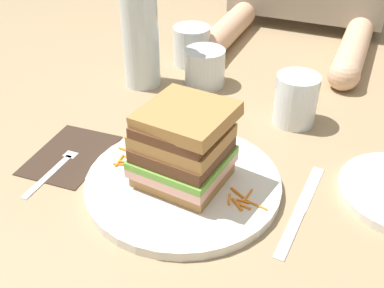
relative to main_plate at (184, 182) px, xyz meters
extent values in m
plane|color=#9E8460|center=(-0.01, 0.00, -0.01)|extent=(3.00, 3.00, 0.00)
cylinder|color=white|center=(0.00, 0.00, 0.00)|extent=(0.28, 0.28, 0.01)
cube|color=#A87A42|center=(0.00, 0.00, 0.02)|extent=(0.12, 0.11, 0.02)
cube|color=#E0A393|center=(0.00, 0.00, 0.03)|extent=(0.13, 0.13, 0.01)
cube|color=#6BA83D|center=(0.00, 0.00, 0.05)|extent=(0.13, 0.13, 0.01)
cube|color=#56331E|center=(0.00, 0.00, 0.06)|extent=(0.12, 0.12, 0.02)
cube|color=#A87A42|center=(0.00, 0.00, 0.08)|extent=(0.12, 0.11, 0.02)
cube|color=#56331E|center=(0.00, 0.00, 0.10)|extent=(0.12, 0.11, 0.01)
cube|color=#A87A42|center=(0.01, 0.00, 0.11)|extent=(0.13, 0.12, 0.03)
cylinder|color=orange|center=(-0.11, 0.03, 0.01)|extent=(0.03, 0.01, 0.00)
cylinder|color=orange|center=(-0.08, 0.01, 0.01)|extent=(0.03, 0.02, 0.00)
cylinder|color=orange|center=(-0.10, 0.00, 0.01)|extent=(0.02, 0.01, 0.00)
cylinder|color=orange|center=(-0.10, 0.00, 0.01)|extent=(0.01, 0.03, 0.00)
cylinder|color=orange|center=(-0.10, 0.01, 0.01)|extent=(0.02, 0.01, 0.00)
cylinder|color=orange|center=(-0.09, -0.01, 0.01)|extent=(0.03, 0.01, 0.00)
cylinder|color=orange|center=(-0.10, 0.03, 0.01)|extent=(0.02, 0.01, 0.00)
cylinder|color=orange|center=(0.09, -0.02, 0.01)|extent=(0.02, 0.00, 0.00)
cylinder|color=orange|center=(0.08, 0.00, 0.01)|extent=(0.02, 0.02, 0.00)
cylinder|color=orange|center=(0.11, -0.01, 0.01)|extent=(0.03, 0.01, 0.00)
cylinder|color=orange|center=(0.08, -0.02, 0.01)|extent=(0.01, 0.02, 0.00)
cylinder|color=orange|center=(0.10, 0.00, 0.01)|extent=(0.01, 0.03, 0.00)
cylinder|color=orange|center=(0.10, -0.02, 0.01)|extent=(0.02, 0.01, 0.00)
cylinder|color=orange|center=(0.09, -0.02, 0.01)|extent=(0.02, 0.02, 0.00)
cube|color=#38281E|center=(-0.20, -0.01, -0.01)|extent=(0.12, 0.15, 0.00)
cube|color=silver|center=(-0.19, -0.06, 0.00)|extent=(0.01, 0.11, 0.00)
cube|color=silver|center=(-0.20, 0.00, 0.00)|extent=(0.02, 0.02, 0.00)
cylinder|color=silver|center=(-0.19, 0.03, 0.00)|extent=(0.00, 0.04, 0.00)
cylinder|color=silver|center=(-0.19, 0.03, 0.00)|extent=(0.00, 0.04, 0.00)
cylinder|color=silver|center=(-0.20, 0.03, 0.00)|extent=(0.00, 0.04, 0.00)
cylinder|color=silver|center=(-0.20, 0.03, 0.00)|extent=(0.00, 0.04, 0.00)
cube|color=silver|center=(0.16, -0.03, -0.01)|extent=(0.02, 0.10, 0.00)
cube|color=silver|center=(0.17, 0.07, -0.01)|extent=(0.02, 0.11, 0.00)
cylinder|color=white|center=(0.10, 0.24, 0.04)|extent=(0.07, 0.07, 0.09)
cylinder|color=orange|center=(0.10, 0.24, 0.02)|extent=(0.07, 0.07, 0.06)
cylinder|color=silver|center=(-0.21, 0.26, 0.11)|extent=(0.07, 0.07, 0.24)
cylinder|color=silver|center=(-0.09, 0.31, 0.03)|extent=(0.08, 0.08, 0.07)
cylinder|color=silver|center=(-0.16, 0.39, 0.03)|extent=(0.08, 0.08, 0.08)
cylinder|color=#DBAD89|center=(-0.13, 0.53, 0.02)|extent=(0.06, 0.26, 0.06)
cylinder|color=#DBAD89|center=(0.16, 0.53, 0.02)|extent=(0.06, 0.26, 0.06)
sphere|color=#DBAD89|center=(-0.13, 0.40, 0.02)|extent=(0.06, 0.06, 0.06)
sphere|color=#DBAD89|center=(0.16, 0.40, 0.02)|extent=(0.06, 0.06, 0.06)
camera|label=1|loc=(0.21, -0.46, 0.42)|focal=42.92mm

